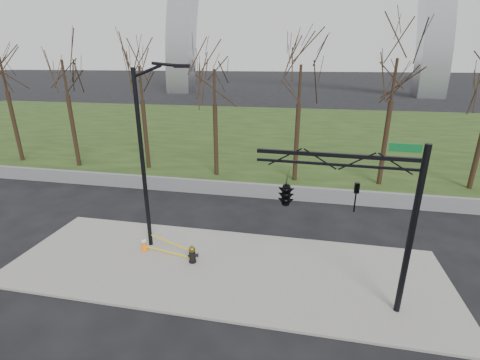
% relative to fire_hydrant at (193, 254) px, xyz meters
% --- Properties ---
extents(ground, '(500.00, 500.00, 0.00)m').
position_rel_fire_hydrant_xyz_m(ground, '(1.34, -0.07, -0.47)').
color(ground, black).
rests_on(ground, ground).
extents(sidewalk, '(18.00, 6.00, 0.10)m').
position_rel_fire_hydrant_xyz_m(sidewalk, '(1.34, -0.07, -0.42)').
color(sidewalk, slate).
rests_on(sidewalk, ground).
extents(grass_strip, '(120.00, 40.00, 0.06)m').
position_rel_fire_hydrant_xyz_m(grass_strip, '(1.34, 29.93, -0.44)').
color(grass_strip, black).
rests_on(grass_strip, ground).
extents(guardrail, '(60.00, 0.30, 0.90)m').
position_rel_fire_hydrant_xyz_m(guardrail, '(1.34, 7.93, -0.02)').
color(guardrail, '#59595B').
rests_on(guardrail, ground).
extents(tree_row, '(50.88, 4.00, 9.28)m').
position_rel_fire_hydrant_xyz_m(tree_row, '(3.79, 11.93, 4.17)').
color(tree_row, black).
rests_on(tree_row, ground).
extents(fire_hydrant, '(0.50, 0.32, 0.80)m').
position_rel_fire_hydrant_xyz_m(fire_hydrant, '(0.00, 0.00, 0.00)').
color(fire_hydrant, black).
rests_on(fire_hydrant, sidewalk).
extents(traffic_cone, '(0.34, 0.34, 0.65)m').
position_rel_fire_hydrant_xyz_m(traffic_cone, '(-2.48, 0.50, -0.04)').
color(traffic_cone, orange).
rests_on(traffic_cone, sidewalk).
extents(street_light, '(2.39, 0.29, 8.21)m').
position_rel_fire_hydrant_xyz_m(street_light, '(-2.18, 1.02, 4.23)').
color(street_light, black).
rests_on(street_light, ground).
extents(traffic_signal_mast, '(5.10, 2.50, 6.00)m').
position_rel_fire_hydrant_xyz_m(traffic_signal_mast, '(4.64, -1.30, 3.68)').
color(traffic_signal_mast, black).
rests_on(traffic_signal_mast, ground).
extents(caution_tape, '(2.47, 1.02, 0.41)m').
position_rel_fire_hydrant_xyz_m(caution_tape, '(-1.23, 0.38, -0.01)').
color(caution_tape, yellow).
rests_on(caution_tape, ground).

